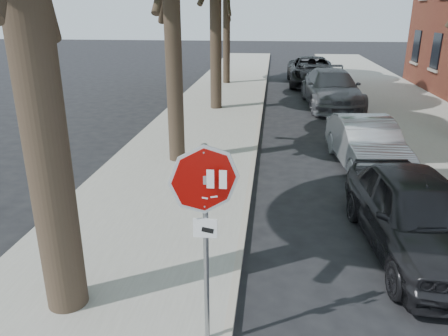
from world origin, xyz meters
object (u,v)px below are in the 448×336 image
(stop_sign, at_px, (205,210))
(car_b, at_px, (366,144))
(car_d, at_px, (312,71))
(car_a, at_px, (417,214))
(car_c, at_px, (331,89))

(stop_sign, xyz_separation_m, car_b, (3.30, 7.27, -1.27))
(car_d, bearing_deg, car_a, -89.28)
(stop_sign, distance_m, car_c, 15.80)
(car_a, relative_size, car_d, 0.75)
(car_c, bearing_deg, car_d, 90.49)
(stop_sign, bearing_deg, car_a, 39.96)
(car_c, bearing_deg, stop_sign, -105.40)
(car_a, bearing_deg, car_c, 85.37)
(car_b, relative_size, car_d, 0.72)
(car_a, bearing_deg, stop_sign, -144.67)
(car_c, bearing_deg, car_b, -93.32)
(stop_sign, xyz_separation_m, car_a, (3.30, 2.77, -1.21))
(car_b, distance_m, car_d, 14.07)
(car_b, height_order, car_d, car_d)
(stop_sign, bearing_deg, car_b, 65.58)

